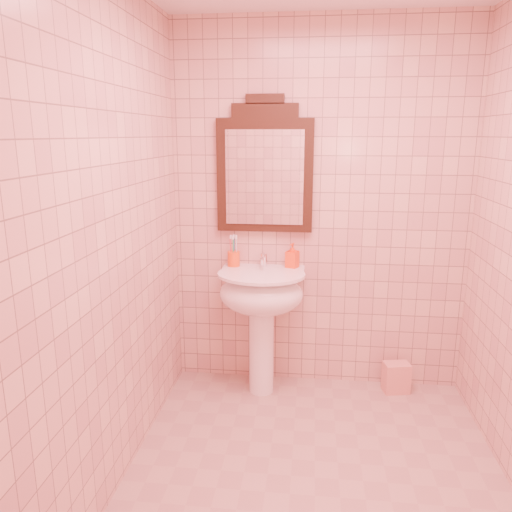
# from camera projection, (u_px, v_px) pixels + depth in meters

# --- Properties ---
(floor) EXTENTS (2.20, 2.20, 0.00)m
(floor) POSITION_uv_depth(u_px,v_px,m) (315.00, 477.00, 2.62)
(floor) COLOR tan
(floor) RESTS_ON ground
(back_wall) EXTENTS (2.00, 0.02, 2.50)m
(back_wall) POSITION_uv_depth(u_px,v_px,m) (320.00, 211.00, 3.38)
(back_wall) COLOR beige
(back_wall) RESTS_ON floor
(pedestal_sink) EXTENTS (0.58, 0.58, 0.86)m
(pedestal_sink) POSITION_uv_depth(u_px,v_px,m) (261.00, 302.00, 3.34)
(pedestal_sink) COLOR white
(pedestal_sink) RESTS_ON floor
(faucet) EXTENTS (0.04, 0.16, 0.11)m
(faucet) POSITION_uv_depth(u_px,v_px,m) (263.00, 259.00, 3.41)
(faucet) COLOR white
(faucet) RESTS_ON pedestal_sink
(mirror) EXTENTS (0.65, 0.06, 0.90)m
(mirror) POSITION_uv_depth(u_px,v_px,m) (265.00, 170.00, 3.33)
(mirror) COLOR black
(mirror) RESTS_ON back_wall
(toothbrush_cup) EXTENTS (0.08, 0.08, 0.19)m
(toothbrush_cup) POSITION_uv_depth(u_px,v_px,m) (234.00, 259.00, 3.45)
(toothbrush_cup) COLOR #F04C14
(toothbrush_cup) RESTS_ON pedestal_sink
(soap_dispenser) EXTENTS (0.10, 0.10, 0.17)m
(soap_dispenser) POSITION_uv_depth(u_px,v_px,m) (292.00, 255.00, 3.41)
(soap_dispenser) COLOR #EF4114
(soap_dispenser) RESTS_ON pedestal_sink
(towel) EXTENTS (0.19, 0.15, 0.21)m
(towel) POSITION_uv_depth(u_px,v_px,m) (396.00, 377.00, 3.47)
(towel) COLOR #DD8A82
(towel) RESTS_ON floor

